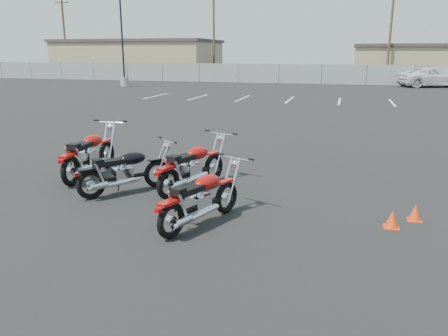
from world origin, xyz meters
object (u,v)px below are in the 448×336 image
(motorcycle_second_black, at_px, (125,171))
(motorcycle_third_red, at_px, (192,167))
(motorcycle_rear_red, at_px, (201,199))
(motorcycle_front_red, at_px, (90,154))
(white_van, at_px, (434,72))

(motorcycle_second_black, bearing_deg, motorcycle_third_red, 24.58)
(motorcycle_third_red, height_order, motorcycle_rear_red, motorcycle_third_red)
(motorcycle_third_red, relative_size, motorcycle_rear_red, 1.09)
(motorcycle_front_red, relative_size, motorcycle_rear_red, 1.17)
(white_van, bearing_deg, motorcycle_front_red, 139.61)
(motorcycle_front_red, bearing_deg, motorcycle_rear_red, -31.98)
(motorcycle_third_red, bearing_deg, motorcycle_front_red, 172.47)
(motorcycle_front_red, bearing_deg, motorcycle_third_red, -7.53)
(motorcycle_rear_red, bearing_deg, motorcycle_second_black, 149.18)
(motorcycle_second_black, height_order, white_van, white_van)
(motorcycle_front_red, distance_m, motorcycle_second_black, 1.70)
(motorcycle_front_red, bearing_deg, motorcycle_second_black, -33.62)
(white_van, bearing_deg, motorcycle_rear_red, 146.12)
(motorcycle_third_red, relative_size, white_van, 0.34)
(motorcycle_third_red, bearing_deg, motorcycle_second_black, -155.42)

